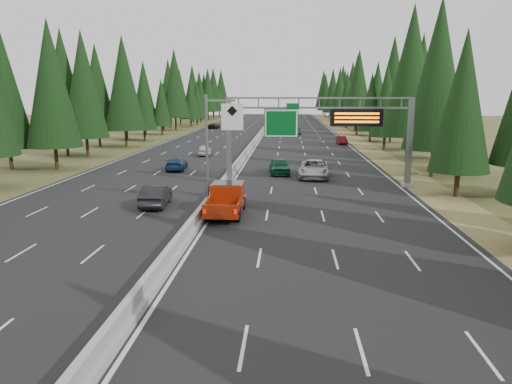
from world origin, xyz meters
TOP-DOWN VIEW (x-y plane):
  - road at (0.00, 80.00)m, footprint 32.00×260.00m
  - shoulder_right at (17.80, 80.00)m, footprint 3.60×260.00m
  - shoulder_left at (-17.80, 80.00)m, footprint 3.60×260.00m
  - median_barrier at (0.00, 80.00)m, footprint 0.70×260.00m
  - sign_gantry at (8.92, 34.88)m, footprint 16.75×0.98m
  - hov_sign_pole at (0.58, 24.97)m, footprint 2.80×0.50m
  - tree_row_right at (21.93, 73.23)m, footprint 11.80×246.00m
  - tree_row_left at (-22.32, 76.60)m, footprint 11.50×243.34m
  - silver_minivan at (8.23, 39.48)m, footprint 3.44×6.49m
  - red_pickup at (1.50, 23.89)m, footprint 2.23×6.25m
  - car_ahead_green at (4.77, 41.53)m, footprint 2.36×4.99m
  - car_ahead_dkred at (14.50, 73.99)m, footprint 1.65×4.06m
  - car_ahead_dkgrey at (7.13, 94.91)m, footprint 2.44×5.49m
  - car_ahead_white at (6.46, 97.62)m, footprint 2.46×4.82m
  - car_ahead_far at (6.78, 143.13)m, footprint 2.05×4.64m
  - car_onc_near at (-3.93, 25.76)m, footprint 1.96×4.84m
  - car_onc_blue at (-6.40, 43.66)m, footprint 2.32×4.97m
  - car_onc_white at (-5.51, 57.06)m, footprint 2.06×4.38m
  - car_onc_far at (-12.51, 112.98)m, footprint 2.44×5.02m

SIDE VIEW (x-z plane):
  - shoulder_right at x=17.80m, z-range 0.00..0.06m
  - shoulder_left at x=-17.80m, z-range 0.00..0.06m
  - road at x=0.00m, z-range 0.00..0.08m
  - median_barrier at x=0.00m, z-range -0.01..0.84m
  - car_ahead_white at x=6.46m, z-range 0.08..1.38m
  - car_ahead_dkred at x=14.50m, z-range 0.08..1.39m
  - car_onc_far at x=-12.51m, z-range 0.08..1.46m
  - car_onc_blue at x=-6.40m, z-range 0.08..1.48m
  - car_onc_white at x=-5.51m, z-range 0.08..1.53m
  - car_ahead_far at x=6.78m, z-range 0.08..1.63m
  - car_onc_near at x=-3.93m, z-range 0.08..1.64m
  - car_ahead_dkgrey at x=7.13m, z-range 0.08..1.65m
  - car_ahead_green at x=4.77m, z-range 0.08..1.73m
  - silver_minivan at x=8.23m, z-range 0.08..1.82m
  - red_pickup at x=1.50m, z-range 0.19..2.23m
  - hov_sign_pole at x=0.58m, z-range 0.72..8.72m
  - sign_gantry at x=8.92m, z-range 1.37..9.17m
  - tree_row_left at x=-22.32m, z-range 0.03..18.61m
  - tree_row_right at x=21.93m, z-range -0.04..18.85m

